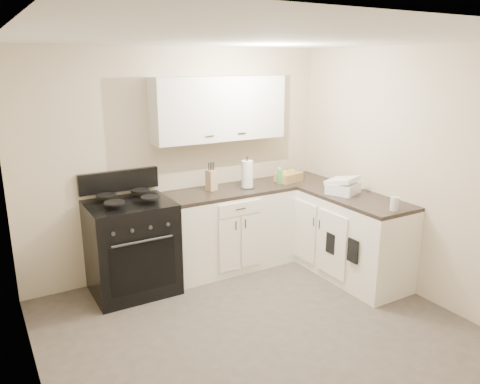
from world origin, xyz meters
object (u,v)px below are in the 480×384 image
stove (132,249)px  knife_block (211,180)px  paper_towel (247,174)px  countertop_grill (343,188)px  wicker_basket (289,177)px

stove → knife_block: knife_block is taller
paper_towel → countertop_grill: paper_towel is taller
stove → knife_block: size_ratio=4.43×
paper_towel → wicker_basket: 0.61m
stove → knife_block: bearing=5.5°
stove → knife_block: 1.16m
stove → paper_towel: size_ratio=3.21×
wicker_basket → knife_block: bearing=174.7°
stove → paper_towel: bearing=-0.8°
knife_block → wicker_basket: bearing=-21.0°
knife_block → stove: bearing=169.8°
countertop_grill → knife_block: bearing=122.1°
paper_towel → knife_block: bearing=164.1°
knife_block → wicker_basket: knife_block is taller
countertop_grill → stove: bearing=138.4°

